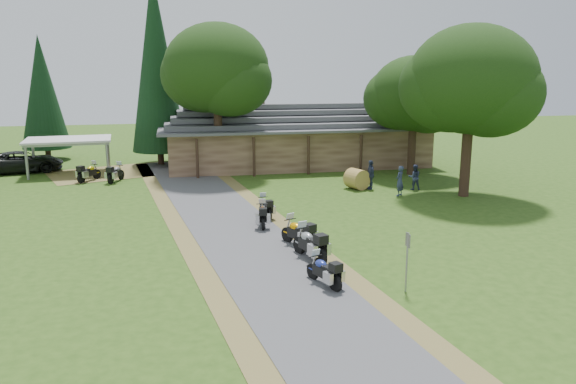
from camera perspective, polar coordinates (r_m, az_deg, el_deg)
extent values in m
plane|color=#2C4B15|center=(21.48, -1.41, -8.43)|extent=(120.00, 120.00, 0.00)
plane|color=#49494B|center=(25.14, -4.14, -5.27)|extent=(51.95, 51.95, 0.00)
imported|color=black|center=(46.09, -25.42, 3.27)|extent=(3.82, 6.57, 2.36)
imported|color=#2E3652|center=(34.68, 11.29, 1.38)|extent=(0.75, 0.74, 2.17)
imported|color=#2E3652|center=(36.63, 12.73, 1.69)|extent=(0.61, 0.49, 1.91)
imported|color=#2E3652|center=(36.29, 8.38, 2.01)|extent=(0.46, 0.63, 2.21)
cylinder|color=olive|center=(36.29, 7.00, 1.32)|extent=(1.64, 1.58, 1.30)
cone|color=black|center=(45.75, -13.22, 12.01)|extent=(4.29, 4.29, 14.93)
cone|color=black|center=(51.03, -23.63, 8.71)|extent=(3.89, 3.89, 10.27)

